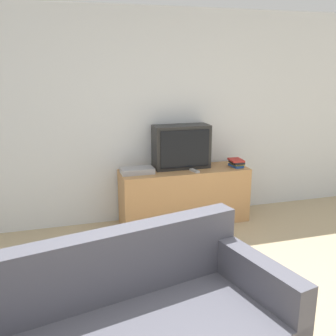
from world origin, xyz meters
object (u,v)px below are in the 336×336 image
(television, at_px, (181,147))
(book_stack, at_px, (236,163))
(set_top_box, at_px, (137,171))
(tv_stand, at_px, (184,196))
(remote_on_stand, at_px, (195,171))

(television, height_order, book_stack, television)
(television, relative_size, set_top_box, 1.79)
(tv_stand, distance_m, television, 0.62)
(tv_stand, bearing_deg, book_stack, -5.32)
(set_top_box, bearing_deg, book_stack, -2.63)
(book_stack, xyz_separation_m, remote_on_stand, (-0.59, -0.07, -0.04))
(book_stack, relative_size, set_top_box, 0.57)
(television, height_order, set_top_box, television)
(set_top_box, bearing_deg, tv_stand, 0.40)
(tv_stand, distance_m, remote_on_stand, 0.39)
(tv_stand, distance_m, book_stack, 0.78)
(book_stack, bearing_deg, tv_stand, 174.68)
(tv_stand, bearing_deg, set_top_box, -179.60)
(television, height_order, remote_on_stand, television)
(television, distance_m, remote_on_stand, 0.36)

